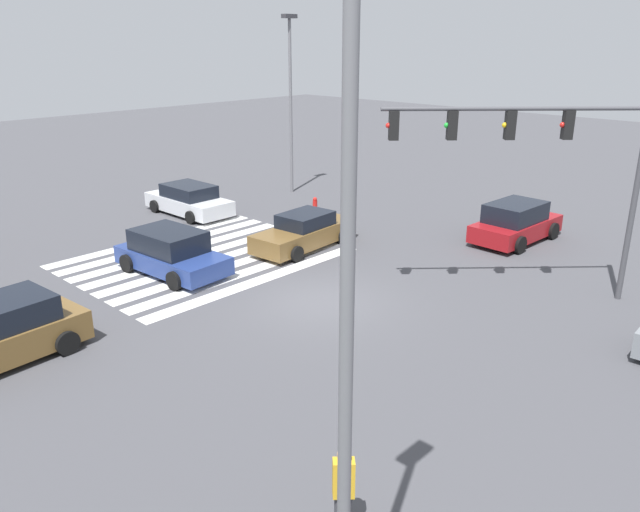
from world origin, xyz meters
TOP-DOWN VIEW (x-y plane):
  - ground_plane at (0.00, 0.00)m, footprint 109.34×109.34m
  - crosswalk_markings at (0.00, -6.13)m, footprint 9.56×7.25m
  - traffic_signal_mast at (-4.66, 4.66)m, footprint 5.72×5.72m
  - car_0 at (1.74, -5.66)m, footprint 2.45×4.45m
  - car_3 at (-3.34, -11.77)m, footprint 2.18×4.69m
  - car_4 at (-3.53, -4.20)m, footprint 4.81×2.21m
  - car_5 at (-10.12, 1.51)m, footprint 4.43×2.33m
  - pedestrian at (6.95, 7.13)m, footprint 0.41×0.41m
  - street_light_pole_a at (-9.89, -11.50)m, footprint 0.80×0.36m
  - street_light_pole_b at (8.77, 8.71)m, footprint 0.80×0.36m
  - fire_hydrant at (-7.35, -7.30)m, footprint 0.22×0.22m

SIDE VIEW (x-z plane):
  - ground_plane at x=0.00m, z-range 0.00..0.00m
  - crosswalk_markings at x=0.00m, z-range 0.00..0.01m
  - fire_hydrant at x=-7.35m, z-range 0.00..0.86m
  - car_4 at x=-3.53m, z-range -0.06..1.37m
  - car_3 at x=-3.34m, z-range -0.04..1.39m
  - car_0 at x=1.74m, z-range -0.04..1.52m
  - car_5 at x=-10.12m, z-range -0.04..1.60m
  - pedestrian at x=6.95m, z-range 0.11..1.88m
  - traffic_signal_mast at x=-4.66m, z-range 1.68..7.96m
  - street_light_pole_a at x=-9.89m, z-range 0.82..9.92m
  - street_light_pole_b at x=8.77m, z-range 0.83..10.38m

